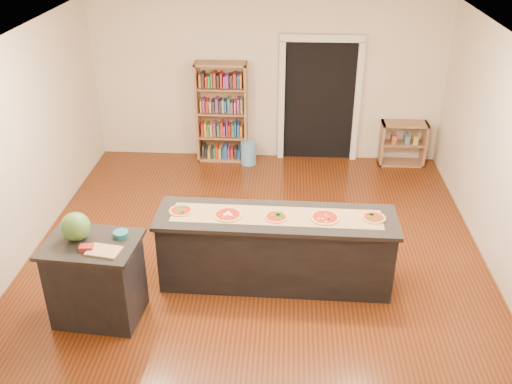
# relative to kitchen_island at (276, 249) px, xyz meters

# --- Properties ---
(room) EXTENTS (6.00, 7.00, 2.80)m
(room) POSITION_rel_kitchen_island_xyz_m (-0.26, 0.26, 0.93)
(room) COLOR beige
(room) RESTS_ON ground
(doorway) EXTENTS (1.40, 0.09, 2.21)m
(doorway) POSITION_rel_kitchen_island_xyz_m (0.64, 3.72, 0.73)
(doorway) COLOR black
(doorway) RESTS_ON room
(kitchen_island) EXTENTS (2.83, 0.77, 0.93)m
(kitchen_island) POSITION_rel_kitchen_island_xyz_m (0.00, 0.00, 0.00)
(kitchen_island) COLOR black
(kitchen_island) RESTS_ON ground
(side_counter) EXTENTS (1.00, 0.73, 0.99)m
(side_counter) POSITION_rel_kitchen_island_xyz_m (-1.96, -0.77, 0.03)
(side_counter) COLOR black
(side_counter) RESTS_ON ground
(bookshelf) EXTENTS (0.88, 0.31, 1.76)m
(bookshelf) POSITION_rel_kitchen_island_xyz_m (-1.04, 3.55, 0.41)
(bookshelf) COLOR #9B6D4B
(bookshelf) RESTS_ON ground
(low_shelf) EXTENTS (0.77, 0.33, 0.77)m
(low_shelf) POSITION_rel_kitchen_island_xyz_m (2.11, 3.54, -0.08)
(low_shelf) COLOR #9B6D4B
(low_shelf) RESTS_ON ground
(waste_bin) EXTENTS (0.27, 0.27, 0.40)m
(waste_bin) POSITION_rel_kitchen_island_xyz_m (-0.57, 3.39, -0.27)
(waste_bin) COLOR #61A5DA
(waste_bin) RESTS_ON ground
(kraft_paper) EXTENTS (2.46, 0.49, 0.00)m
(kraft_paper) POSITION_rel_kitchen_island_xyz_m (0.00, 0.00, 0.46)
(kraft_paper) COLOR #97704D
(kraft_paper) RESTS_ON kitchen_island
(watermelon) EXTENTS (0.31, 0.31, 0.31)m
(watermelon) POSITION_rel_kitchen_island_xyz_m (-2.11, -0.71, 0.68)
(watermelon) COLOR #144214
(watermelon) RESTS_ON side_counter
(cutting_board) EXTENTS (0.37, 0.28, 0.02)m
(cutting_board) POSITION_rel_kitchen_island_xyz_m (-1.76, -0.93, 0.53)
(cutting_board) COLOR tan
(cutting_board) RESTS_ON side_counter
(package_red) EXTENTS (0.15, 0.12, 0.05)m
(package_red) POSITION_rel_kitchen_island_xyz_m (-1.95, -0.90, 0.55)
(package_red) COLOR maroon
(package_red) RESTS_ON side_counter
(package_teal) EXTENTS (0.16, 0.16, 0.06)m
(package_teal) POSITION_rel_kitchen_island_xyz_m (-1.66, -0.63, 0.55)
(package_teal) COLOR #195966
(package_teal) RESTS_ON side_counter
(pizza_a) EXTENTS (0.27, 0.27, 0.02)m
(pizza_a) POSITION_rel_kitchen_island_xyz_m (-1.13, 0.04, 0.48)
(pizza_a) COLOR tan
(pizza_a) RESTS_ON kitchen_island
(pizza_b) EXTENTS (0.33, 0.33, 0.02)m
(pizza_b) POSITION_rel_kitchen_island_xyz_m (-0.56, -0.02, 0.48)
(pizza_b) COLOR tan
(pizza_b) RESTS_ON kitchen_island
(pizza_c) EXTENTS (0.28, 0.28, 0.02)m
(pizza_c) POSITION_rel_kitchen_island_xyz_m (-0.00, -0.04, 0.48)
(pizza_c) COLOR tan
(pizza_c) RESTS_ON kitchen_island
(pizza_d) EXTENTS (0.33, 0.33, 0.02)m
(pizza_d) POSITION_rel_kitchen_island_xyz_m (0.56, -0.02, 0.48)
(pizza_d) COLOR tan
(pizza_d) RESTS_ON kitchen_island
(pizza_e) EXTENTS (0.27, 0.27, 0.02)m
(pizza_e) POSITION_rel_kitchen_island_xyz_m (1.13, 0.01, 0.48)
(pizza_e) COLOR tan
(pizza_e) RESTS_ON kitchen_island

